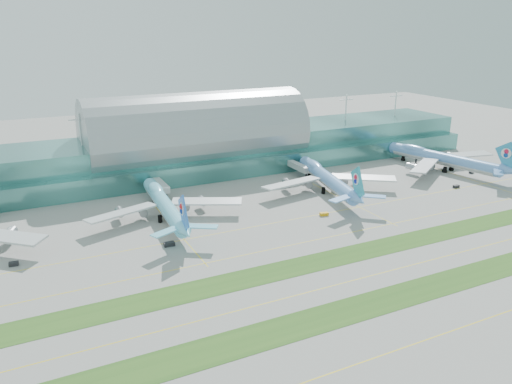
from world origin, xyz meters
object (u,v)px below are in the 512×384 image
airliner_b (164,203)px  airliner_c (326,177)px  airliner_d (442,158)px  terminal (197,145)px

airliner_b → airliner_c: bearing=4.5°
airliner_c → airliner_d: size_ratio=0.95×
airliner_b → terminal: bearing=63.0°
terminal → airliner_c: (43.97, -62.12, -7.63)m
airliner_c → airliner_d: bearing=14.2°
terminal → airliner_d: bearing=-25.9°
airliner_b → airliner_d: bearing=5.0°
airliner_b → airliner_d: airliner_d is taller
terminal → airliner_c: 76.49m
terminal → airliner_b: terminal is taller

